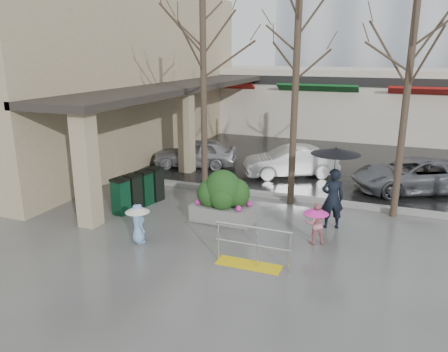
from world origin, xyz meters
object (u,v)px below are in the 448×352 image
Objects in this scene: child_pink at (316,220)px; car_c at (415,175)px; tree_mideast at (411,57)px; tree_west at (203,49)px; woman at (334,179)px; car_a at (195,153)px; handrail at (251,251)px; planter at (223,197)px; car_b at (291,161)px; news_boxes at (139,190)px; tree_midwest at (297,44)px; child_blue at (138,219)px.

child_pink is 0.25× the size of car_c.
child_pink is (-1.95, -2.92, -4.20)m from tree_mideast.
tree_mideast is at bearing 0.00° from tree_west.
car_a is at bearing -56.36° from woman.
car_a is (-1.93, 3.28, -4.45)m from tree_west.
handrail is 2.98m from planter.
news_boxes is at bearing -63.36° from car_b.
tree_midwest is 5.28m from planter.
news_boxes is (-6.23, -0.50, -0.90)m from woman.
news_boxes is 10.01m from car_c.
tree_midwest reaches higher than planter.
tree_mideast is at bearing -106.66° from child_blue.
news_boxes reaches higher than handrail.
child_blue is (-3.11, -4.63, -4.57)m from tree_midwest.
woman is at bearing 65.39° from handrail.
tree_west is 3.18× the size of news_boxes.
tree_midwest is 5.59m from child_pink.
planter is (-3.13, -0.71, -0.71)m from woman.
child_pink is (-0.25, -1.25, -0.83)m from woman.
car_a is (-2.02, 7.91, -0.03)m from child_blue.
child_blue is (-6.41, -4.63, -4.20)m from tree_mideast.
tree_midwest is 3.32m from tree_mideast.
handrail is 0.51× the size of car_a.
woman reaches higher than handrail.
handrail is at bearing -55.01° from tree_west.
tree_west is 8.94m from car_c.
car_c is (5.48, 5.36, -0.15)m from planter.
tree_mideast is 9.99m from car_a.
tree_mideast reaches higher than car_b.
car_c is at bearing 44.35° from planter.
planter is 0.43× the size of car_c.
tree_mideast is 5.71× the size of child_pink.
child_blue is (0.09, -4.63, -4.42)m from tree_west.
tree_west is (-3.36, 4.80, 4.71)m from handrail.
tree_mideast reaches higher than news_boxes.
car_c is at bearing 71.36° from car_a.
planter is (-1.53, -2.38, -4.46)m from tree_midwest.
planter is 3.11m from news_boxes.
child_pink is 0.59× the size of planter.
tree_midwest is at bearing -78.00° from car_c.
news_boxes is 0.47× the size of car_c.
tree_mideast is 1.76× the size of car_a.
planter is (-1.69, 2.42, 0.40)m from handrail.
tree_midwest is (-0.16, 4.80, 4.86)m from handrail.
child_blue is (-4.71, -2.96, -0.82)m from woman.
planter is at bearing -153.78° from tree_mideast.
tree_west is at bearing -92.40° from car_c.
woman reaches higher than car_a.
planter is at bearing -7.18° from woman.
handrail is 3.62m from woman.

